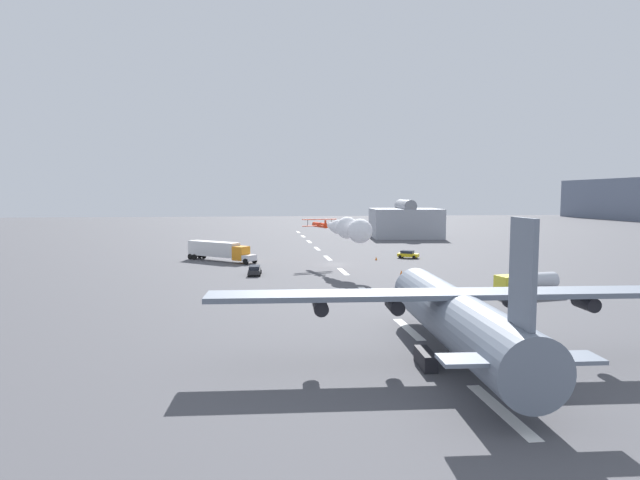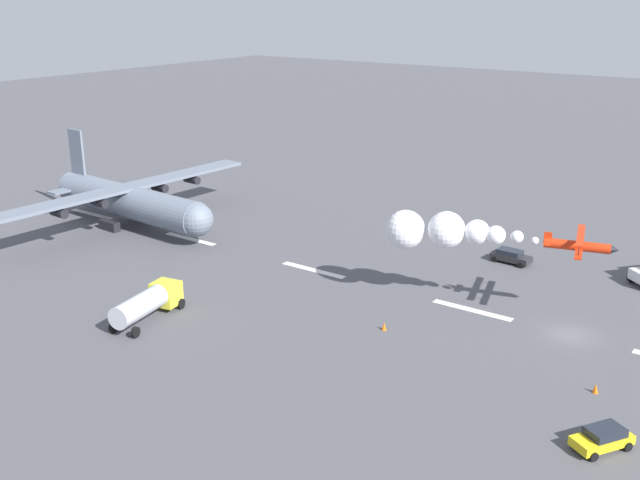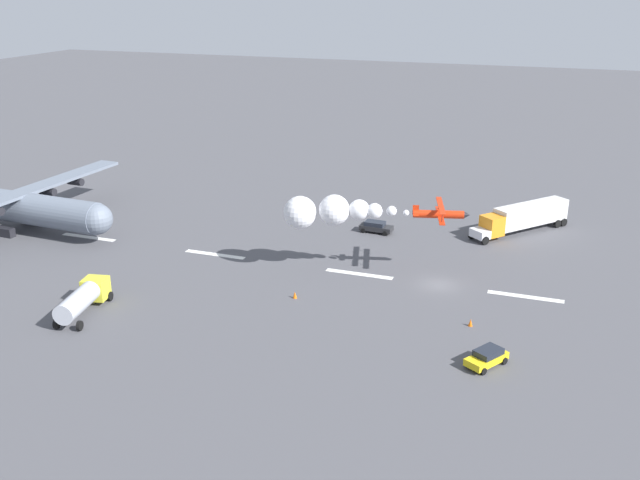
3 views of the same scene
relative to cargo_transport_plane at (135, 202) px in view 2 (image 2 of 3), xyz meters
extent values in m
plane|color=#4C4C51|center=(-55.17, -0.85, -3.51)|extent=(440.00, 440.00, 0.00)
cube|color=white|center=(-45.85, -0.85, -3.50)|extent=(8.00, 0.90, 0.01)
cube|color=white|center=(-27.20, -0.85, -3.50)|extent=(8.00, 0.90, 0.01)
cube|color=white|center=(-8.56, -0.85, -3.50)|extent=(8.00, 0.90, 0.01)
cube|color=white|center=(10.08, -0.85, -3.50)|extent=(8.00, 0.90, 0.01)
cylinder|color=slate|center=(1.21, -0.07, -0.18)|extent=(25.31, 5.67, 4.25)
sphere|color=slate|center=(-11.32, 0.65, -0.18)|extent=(4.03, 4.03, 4.03)
cube|color=slate|center=(1.21, -0.07, 1.73)|extent=(5.34, 37.68, 0.40)
cylinder|color=black|center=(1.40, 10.27, 0.83)|extent=(2.46, 1.24, 1.10)
cylinder|color=black|center=(1.08, 4.64, 0.83)|extent=(2.46, 1.24, 1.10)
cylinder|color=black|center=(0.54, -4.73, 0.83)|extent=(2.46, 1.24, 1.10)
cylinder|color=black|center=(0.22, -10.36, 0.83)|extent=(2.46, 1.24, 1.10)
cube|color=slate|center=(11.74, -0.67, 4.94)|extent=(2.81, 0.46, 6.00)
cube|color=slate|center=(11.74, -0.67, 0.12)|extent=(2.51, 9.10, 0.24)
cube|color=black|center=(2.06, -2.74, -2.91)|extent=(3.25, 1.18, 1.20)
cube|color=black|center=(2.36, 2.49, -2.91)|extent=(3.25, 1.18, 1.20)
cylinder|color=red|center=(-54.11, -3.71, 3.80)|extent=(5.70, 2.32, 0.90)
cube|color=red|center=(-54.30, -3.76, 3.65)|extent=(2.28, 6.49, 0.12)
cube|color=red|center=(-54.30, -3.76, 4.81)|extent=(2.28, 6.49, 0.12)
cylinder|color=black|center=(-53.71, -5.98, 4.23)|extent=(0.08, 0.08, 1.16)
cylinder|color=black|center=(-54.89, -1.54, 4.23)|extent=(0.08, 0.08, 1.16)
cube|color=red|center=(-51.65, -3.06, 4.25)|extent=(0.70, 0.28, 1.10)
cube|color=red|center=(-51.65, -3.06, 3.85)|extent=(1.09, 2.09, 0.08)
cone|color=black|center=(-57.18, -4.52, 3.80)|extent=(0.87, 0.92, 0.77)
sphere|color=white|center=(-50.66, -2.57, 3.93)|extent=(0.70, 0.70, 0.70)
sphere|color=white|center=(-49.01, -2.46, 4.01)|extent=(1.17, 1.17, 1.17)
sphere|color=white|center=(-47.13, -2.10, 3.91)|extent=(1.80, 1.80, 1.80)
sphere|color=white|center=(-45.40, -1.77, 3.97)|extent=(2.38, 2.38, 2.38)
sphere|color=white|center=(-42.69, -0.88, 4.01)|extent=(2.71, 2.71, 2.71)
sphere|color=white|center=(-42.78, -0.72, 3.99)|extent=(3.52, 3.52, 3.52)
sphere|color=white|center=(-39.13, 0.63, 3.71)|extent=(3.76, 3.76, 3.76)
cylinder|color=black|center=(-56.41, -17.14, -2.96)|extent=(0.97, 1.07, 1.10)
cube|color=yellow|center=(-21.89, 15.72, -1.91)|extent=(2.77, 2.61, 2.20)
cylinder|color=#B7BCC6|center=(-22.65, 19.75, -1.66)|extent=(3.18, 6.29, 2.10)
cylinder|color=black|center=(-20.60, 15.35, -3.01)|extent=(0.50, 1.04, 1.00)
cylinder|color=black|center=(-21.88, 22.14, -3.01)|extent=(0.50, 1.04, 1.00)
cylinder|color=black|center=(-22.96, 14.90, -3.01)|extent=(0.50, 1.04, 1.00)
cylinder|color=black|center=(-24.24, 21.69, -3.01)|extent=(0.50, 1.04, 1.00)
cube|color=#262628|center=(-43.89, -15.45, -2.86)|extent=(4.49, 2.06, 0.65)
cube|color=#1E232D|center=(-43.69, -15.46, -2.26)|extent=(2.73, 1.81, 0.55)
cylinder|color=black|center=(-45.47, -16.25, -3.19)|extent=(0.65, 0.26, 0.64)
cylinder|color=black|center=(-42.41, -16.44, -3.19)|extent=(0.65, 0.26, 0.64)
cylinder|color=black|center=(-45.37, -14.45, -3.19)|extent=(0.65, 0.26, 0.64)
cylinder|color=black|center=(-42.30, -14.64, -3.19)|extent=(0.65, 0.26, 0.64)
cube|color=yellow|center=(-62.30, 15.24, -2.86)|extent=(3.69, 4.43, 0.65)
cube|color=#1E232D|center=(-62.41, 15.07, -2.26)|extent=(2.70, 2.96, 0.55)
cylinder|color=black|center=(-62.31, 16.93, -3.19)|extent=(0.52, 0.66, 0.64)
cylinder|color=black|center=(-63.82, 14.50, -3.19)|extent=(0.52, 0.66, 0.64)
cylinder|color=black|center=(-60.78, 15.98, -3.19)|extent=(0.52, 0.66, 0.64)
cylinder|color=black|center=(-62.30, 13.55, -3.19)|extent=(0.52, 0.66, 0.64)
cone|color=orange|center=(-59.89, 8.08, -3.13)|extent=(0.44, 0.44, 0.75)
cone|color=orange|center=(-41.23, 7.79, -3.13)|extent=(0.44, 0.44, 0.75)
camera|label=1|loc=(37.96, -15.03, 9.14)|focal=28.92mm
camera|label=2|loc=(-71.62, 60.63, 25.24)|focal=41.80mm
camera|label=3|loc=(-66.89, 72.14, 28.63)|focal=39.92mm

